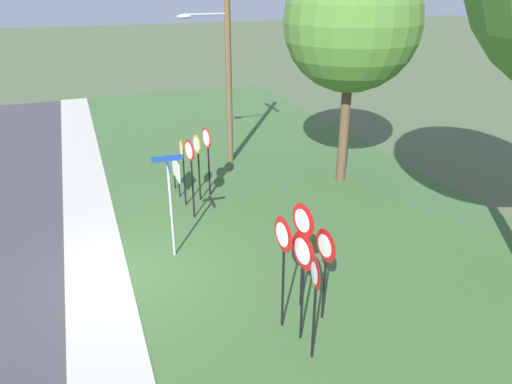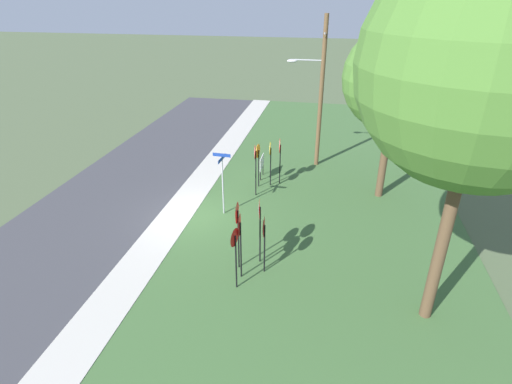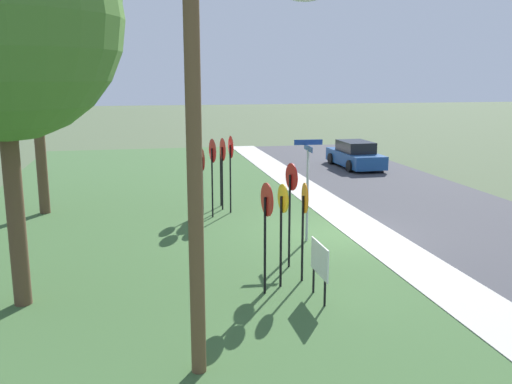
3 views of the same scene
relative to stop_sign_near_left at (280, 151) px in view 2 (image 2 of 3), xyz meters
name	(u,v)px [view 2 (image 2 of 3)]	position (x,y,z in m)	size (l,w,h in m)	color
ground_plane	(193,216)	(4.23, -3.38, -1.85)	(160.00, 160.00, 0.00)	#4C5B3D
road_asphalt	(98,207)	(4.23, -8.18, -1.84)	(44.00, 6.40, 0.01)	#3D3D42
sidewalk_strip	(177,214)	(4.23, -4.18, -1.82)	(44.00, 1.60, 0.06)	#BCB7AD
grass_median	(325,229)	(4.23, 2.62, -1.83)	(44.00, 12.00, 0.04)	#3D6033
stop_sign_near_left	(280,151)	(0.00, 0.00, 0.00)	(0.72, 0.13, 2.49)	black
stop_sign_near_right	(255,160)	(1.61, -0.98, 0.09)	(0.67, 0.14, 2.64)	black
stop_sign_far_left	(258,156)	(0.60, -1.03, -0.12)	(0.70, 0.12, 2.34)	black
stop_sign_far_center	(270,155)	(0.34, -0.44, -0.11)	(0.64, 0.12, 2.38)	black
yield_sign_near_left	(235,245)	(8.70, -0.27, -0.06)	(0.64, 0.15, 2.36)	black
yield_sign_near_right	(239,231)	(8.10, -0.24, 0.13)	(0.81, 0.14, 2.58)	black
yield_sign_far_left	(237,220)	(7.57, -0.45, 0.23)	(0.77, 0.12, 2.71)	black
yield_sign_far_right	(264,232)	(7.65, 0.52, -0.12)	(0.75, 0.12, 2.28)	black
yield_sign_center	(259,215)	(7.07, 0.25, 0.20)	(0.79, 0.18, 2.67)	black
street_name_post	(223,179)	(3.73, -2.04, -0.05)	(0.96, 0.82, 2.96)	#9EA0A8
utility_pole	(319,89)	(-3.04, 1.66, 2.66)	(2.10, 2.07, 8.26)	brown
notice_board	(262,163)	(-0.55, -1.04, -0.98)	(1.10, 0.05, 1.25)	black
oak_tree_left	(396,79)	(0.46, 5.15, 3.97)	(4.74, 4.74, 8.17)	brown
oak_tree_right	(486,67)	(8.84, 5.98, 5.86)	(6.11, 6.11, 10.74)	brown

